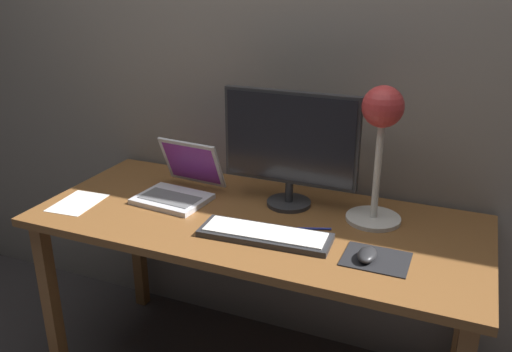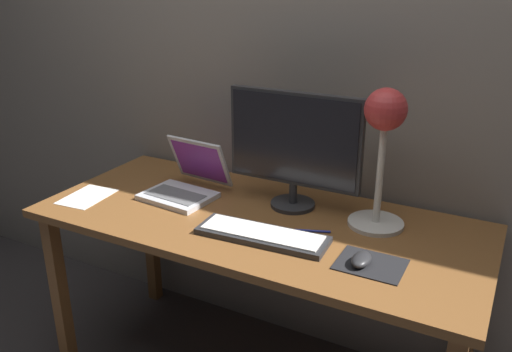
% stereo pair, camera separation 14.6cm
% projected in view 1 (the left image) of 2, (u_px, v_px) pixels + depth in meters
% --- Properties ---
extents(back_wall, '(4.80, 0.06, 2.60)m').
position_uv_depth(back_wall, '(296.00, 44.00, 2.05)').
color(back_wall, gray).
rests_on(back_wall, ground).
extents(desk, '(1.60, 0.70, 0.74)m').
position_uv_depth(desk, '(256.00, 237.00, 1.93)').
color(desk, brown).
rests_on(desk, ground).
extents(monitor, '(0.50, 0.17, 0.43)m').
position_uv_depth(monitor, '(290.00, 143.00, 1.92)').
color(monitor, '#28282B').
rests_on(monitor, desk).
extents(keyboard_main, '(0.45, 0.17, 0.03)m').
position_uv_depth(keyboard_main, '(265.00, 235.00, 1.75)').
color(keyboard_main, '#28282B').
rests_on(keyboard_main, desk).
extents(laptop, '(0.29, 0.31, 0.21)m').
position_uv_depth(laptop, '(182.00, 181.00, 2.07)').
color(laptop, silver).
rests_on(laptop, desk).
extents(desk_lamp, '(0.19, 0.19, 0.48)m').
position_uv_depth(desk_lamp, '(381.00, 129.00, 1.76)').
color(desk_lamp, beige).
rests_on(desk_lamp, desk).
extents(mousepad, '(0.20, 0.16, 0.00)m').
position_uv_depth(mousepad, '(376.00, 259.00, 1.63)').
color(mousepad, black).
rests_on(mousepad, desk).
extents(mouse, '(0.06, 0.10, 0.03)m').
position_uv_depth(mouse, '(367.00, 255.00, 1.62)').
color(mouse, '#28282B').
rests_on(mouse, mousepad).
extents(paper_sheet_near_mouse, '(0.16, 0.22, 0.00)m').
position_uv_depth(paper_sheet_near_mouse, '(78.00, 203.00, 2.02)').
color(paper_sheet_near_mouse, white).
rests_on(paper_sheet_near_mouse, desk).
extents(pen, '(0.13, 0.06, 0.01)m').
position_uv_depth(pen, '(311.00, 229.00, 1.81)').
color(pen, '#2633A5').
rests_on(pen, desk).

